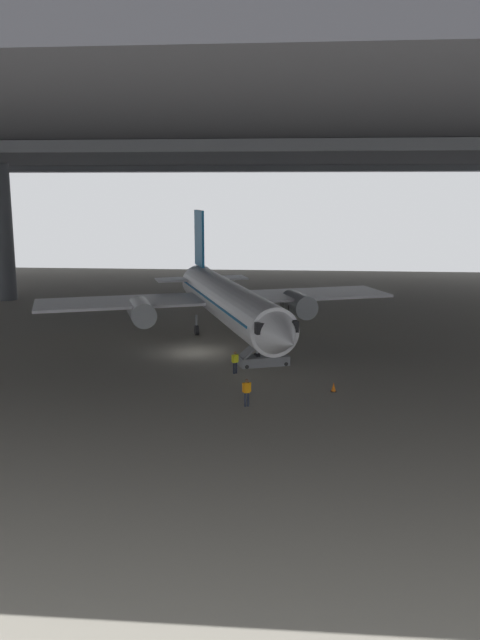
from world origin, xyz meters
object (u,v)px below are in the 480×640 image
(crew_worker_near_nose, at_px, (247,391))
(crew_worker_by_stairs, at_px, (235,361))
(traffic_cone_orange, at_px, (334,387))
(boarding_stairs, at_px, (265,355))
(baggage_tug, at_px, (271,310))
(airplane_main, at_px, (227,301))

(crew_worker_near_nose, bearing_deg, crew_worker_by_stairs, 100.84)
(traffic_cone_orange, bearing_deg, crew_worker_near_nose, -147.53)
(boarding_stairs, relative_size, traffic_cone_orange, 7.49)
(boarding_stairs, bearing_deg, baggage_tug, 90.90)
(traffic_cone_orange, bearing_deg, crew_worker_by_stairs, 151.27)
(crew_worker_by_stairs, bearing_deg, airplane_main, 98.92)
(airplane_main, relative_size, crew_worker_near_nose, 19.09)
(airplane_main, distance_m, baggage_tug, 11.61)
(crew_worker_near_nose, xyz_separation_m, crew_worker_by_stairs, (-1.35, 7.06, -0.08))
(crew_worker_near_nose, xyz_separation_m, traffic_cone_orange, (5.34, 3.39, -0.69))
(boarding_stairs, distance_m, crew_worker_near_nose, 9.55)
(traffic_cone_orange, relative_size, baggage_tug, 0.24)
(boarding_stairs, bearing_deg, traffic_cone_orange, -52.35)
(boarding_stairs, height_order, baggage_tug, boarding_stairs)
(crew_worker_near_nose, distance_m, baggage_tug, 28.93)
(airplane_main, bearing_deg, traffic_cone_orange, -60.30)
(boarding_stairs, distance_m, baggage_tug, 19.40)
(boarding_stairs, xyz_separation_m, crew_worker_by_stairs, (-1.95, -2.47, 0.18))
(baggage_tug, bearing_deg, airplane_main, -107.53)
(boarding_stairs, xyz_separation_m, traffic_cone_orange, (4.73, -6.14, -0.43))
(boarding_stairs, height_order, traffic_cone_orange, boarding_stairs)
(crew_worker_near_nose, bearing_deg, airplane_main, 99.67)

